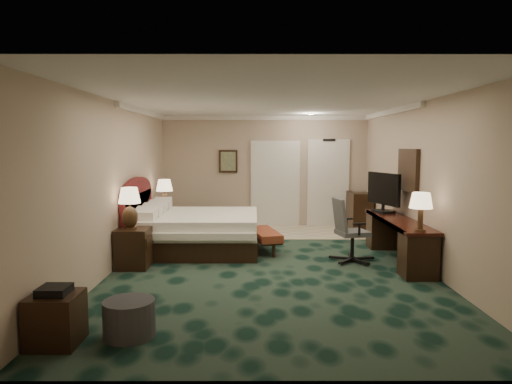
{
  "coord_description": "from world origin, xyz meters",
  "views": [
    {
      "loc": [
        -0.24,
        -7.42,
        1.98
      ],
      "look_at": [
        -0.23,
        0.6,
        1.16
      ],
      "focal_mm": 32.0,
      "sensor_mm": 36.0,
      "label": 1
    }
  ],
  "objects_px": {
    "lamp_near": "(130,208)",
    "bed_bench": "(265,241)",
    "desk": "(397,240)",
    "desk_chair": "(353,230)",
    "lamp_far": "(165,195)",
    "bed": "(200,232)",
    "tv": "(383,193)",
    "minibar": "(359,211)",
    "nightstand_far": "(164,223)",
    "side_table": "(56,319)",
    "nightstand_near": "(134,248)",
    "ottoman": "(129,318)"
  },
  "relations": [
    {
      "from": "side_table",
      "to": "nightstand_near",
      "type": "bearing_deg",
      "value": 89.81
    },
    {
      "from": "desk",
      "to": "nightstand_near",
      "type": "bearing_deg",
      "value": -174.8
    },
    {
      "from": "nightstand_far",
      "to": "desk_chair",
      "type": "xyz_separation_m",
      "value": [
        3.67,
        -2.2,
        0.26
      ]
    },
    {
      "from": "nightstand_far",
      "to": "bed",
      "type": "bearing_deg",
      "value": -54.21
    },
    {
      "from": "nightstand_far",
      "to": "side_table",
      "type": "relative_size",
      "value": 1.12
    },
    {
      "from": "lamp_near",
      "to": "nightstand_far",
      "type": "bearing_deg",
      "value": 89.85
    },
    {
      "from": "lamp_far",
      "to": "tv",
      "type": "relative_size",
      "value": 0.7
    },
    {
      "from": "nightstand_far",
      "to": "desk",
      "type": "distance_m",
      "value": 4.95
    },
    {
      "from": "bed_bench",
      "to": "ottoman",
      "type": "bearing_deg",
      "value": -124.59
    },
    {
      "from": "bed_bench",
      "to": "tv",
      "type": "height_order",
      "value": "tv"
    },
    {
      "from": "nightstand_near",
      "to": "lamp_far",
      "type": "distance_m",
      "value": 2.61
    },
    {
      "from": "lamp_far",
      "to": "nightstand_near",
      "type": "bearing_deg",
      "value": -90.21
    },
    {
      "from": "bed_bench",
      "to": "minibar",
      "type": "bearing_deg",
      "value": 30.19
    },
    {
      "from": "ottoman",
      "to": "desk",
      "type": "xyz_separation_m",
      "value": [
        3.76,
        3.12,
        0.17
      ]
    },
    {
      "from": "bed",
      "to": "lamp_near",
      "type": "xyz_separation_m",
      "value": [
        -0.96,
        -1.3,
        0.63
      ]
    },
    {
      "from": "lamp_far",
      "to": "bed",
      "type": "bearing_deg",
      "value": -54.9
    },
    {
      "from": "ottoman",
      "to": "side_table",
      "type": "bearing_deg",
      "value": -164.02
    },
    {
      "from": "desk",
      "to": "minibar",
      "type": "distance_m",
      "value": 2.91
    },
    {
      "from": "ottoman",
      "to": "bed",
      "type": "bearing_deg",
      "value": 86.38
    },
    {
      "from": "side_table",
      "to": "minibar",
      "type": "distance_m",
      "value": 7.66
    },
    {
      "from": "bed",
      "to": "nightstand_near",
      "type": "height_order",
      "value": "bed"
    },
    {
      "from": "nightstand_near",
      "to": "ottoman",
      "type": "height_order",
      "value": "nightstand_near"
    },
    {
      "from": "nightstand_far",
      "to": "desk_chair",
      "type": "height_order",
      "value": "desk_chair"
    },
    {
      "from": "lamp_near",
      "to": "bed_bench",
      "type": "relative_size",
      "value": 0.58
    },
    {
      "from": "nightstand_far",
      "to": "lamp_near",
      "type": "distance_m",
      "value": 2.7
    },
    {
      "from": "bed_bench",
      "to": "minibar",
      "type": "xyz_separation_m",
      "value": [
        2.28,
        2.17,
        0.25
      ]
    },
    {
      "from": "lamp_near",
      "to": "desk",
      "type": "distance_m",
      "value": 4.53
    },
    {
      "from": "bed_bench",
      "to": "side_table",
      "type": "bearing_deg",
      "value": -131.63
    },
    {
      "from": "desk",
      "to": "desk_chair",
      "type": "distance_m",
      "value": 0.81
    },
    {
      "from": "bed_bench",
      "to": "lamp_near",
      "type": "bearing_deg",
      "value": -164.84
    },
    {
      "from": "nightstand_far",
      "to": "lamp_far",
      "type": "height_order",
      "value": "lamp_far"
    },
    {
      "from": "desk_chair",
      "to": "minibar",
      "type": "xyz_separation_m",
      "value": [
        0.79,
        2.96,
        -0.1
      ]
    },
    {
      "from": "bed_bench",
      "to": "side_table",
      "type": "distance_m",
      "value": 4.6
    },
    {
      "from": "side_table",
      "to": "desk",
      "type": "distance_m",
      "value": 5.54
    },
    {
      "from": "desk_chair",
      "to": "minibar",
      "type": "bearing_deg",
      "value": 62.51
    },
    {
      "from": "lamp_far",
      "to": "side_table",
      "type": "relative_size",
      "value": 1.31
    },
    {
      "from": "bed",
      "to": "bed_bench",
      "type": "height_order",
      "value": "bed"
    },
    {
      "from": "bed",
      "to": "tv",
      "type": "distance_m",
      "value": 3.54
    },
    {
      "from": "ottoman",
      "to": "side_table",
      "type": "relative_size",
      "value": 1.04
    },
    {
      "from": "nightstand_near",
      "to": "bed",
      "type": "bearing_deg",
      "value": 53.49
    },
    {
      "from": "nightstand_near",
      "to": "bed_bench",
      "type": "relative_size",
      "value": 0.56
    },
    {
      "from": "bed_bench",
      "to": "ottoman",
      "type": "relative_size",
      "value": 2.16
    },
    {
      "from": "desk",
      "to": "minibar",
      "type": "height_order",
      "value": "minibar"
    },
    {
      "from": "lamp_far",
      "to": "bed_bench",
      "type": "height_order",
      "value": "lamp_far"
    },
    {
      "from": "nightstand_near",
      "to": "lamp_near",
      "type": "xyz_separation_m",
      "value": [
        -0.03,
        -0.05,
        0.66
      ]
    },
    {
      "from": "lamp_near",
      "to": "bed_bench",
      "type": "height_order",
      "value": "lamp_near"
    },
    {
      "from": "nightstand_near",
      "to": "side_table",
      "type": "distance_m",
      "value": 2.91
    },
    {
      "from": "nightstand_far",
      "to": "side_table",
      "type": "bearing_deg",
      "value": -89.82
    },
    {
      "from": "nightstand_far",
      "to": "bed_bench",
      "type": "distance_m",
      "value": 2.61
    },
    {
      "from": "nightstand_near",
      "to": "side_table",
      "type": "bearing_deg",
      "value": -90.19
    }
  ]
}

